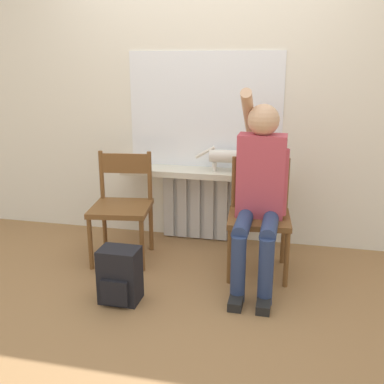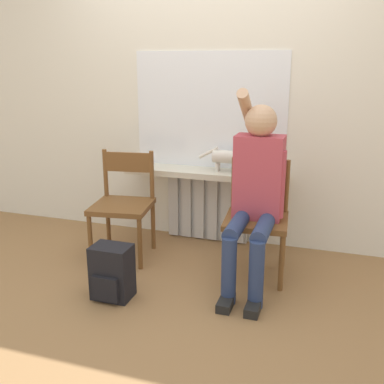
{
  "view_description": "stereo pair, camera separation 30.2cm",
  "coord_description": "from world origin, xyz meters",
  "px_view_note": "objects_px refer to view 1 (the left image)",
  "views": [
    {
      "loc": [
        0.76,
        -2.58,
        1.54
      ],
      "look_at": [
        0.0,
        0.72,
        0.56
      ],
      "focal_mm": 42.0,
      "sensor_mm": 36.0,
      "label": 1
    },
    {
      "loc": [
        1.05,
        -2.5,
        1.54
      ],
      "look_at": [
        0.0,
        0.72,
        0.56
      ],
      "focal_mm": 42.0,
      "sensor_mm": 36.0,
      "label": 2
    }
  ],
  "objects_px": {
    "person": "(260,185)",
    "backpack": "(120,276)",
    "chair_left": "(122,205)",
    "cat": "(229,157)",
    "chair_right": "(259,215)"
  },
  "relations": [
    {
      "from": "chair_right",
      "to": "person",
      "type": "bearing_deg",
      "value": -92.93
    },
    {
      "from": "cat",
      "to": "backpack",
      "type": "distance_m",
      "value": 1.38
    },
    {
      "from": "chair_right",
      "to": "cat",
      "type": "relative_size",
      "value": 1.83
    },
    {
      "from": "cat",
      "to": "chair_left",
      "type": "bearing_deg",
      "value": -150.01
    },
    {
      "from": "chair_right",
      "to": "backpack",
      "type": "bearing_deg",
      "value": -146.72
    },
    {
      "from": "chair_left",
      "to": "person",
      "type": "distance_m",
      "value": 1.12
    },
    {
      "from": "backpack",
      "to": "person",
      "type": "bearing_deg",
      "value": 33.0
    },
    {
      "from": "person",
      "to": "backpack",
      "type": "bearing_deg",
      "value": -147.0
    },
    {
      "from": "chair_left",
      "to": "person",
      "type": "relative_size",
      "value": 0.62
    },
    {
      "from": "person",
      "to": "cat",
      "type": "xyz_separation_m",
      "value": [
        -0.31,
        0.57,
        0.08
      ]
    },
    {
      "from": "cat",
      "to": "chair_right",
      "type": "bearing_deg",
      "value": -56.27
    },
    {
      "from": "chair_left",
      "to": "cat",
      "type": "relative_size",
      "value": 1.83
    },
    {
      "from": "chair_right",
      "to": "backpack",
      "type": "xyz_separation_m",
      "value": [
        -0.85,
        -0.67,
        -0.27
      ]
    },
    {
      "from": "chair_left",
      "to": "backpack",
      "type": "xyz_separation_m",
      "value": [
        0.23,
        -0.67,
        -0.27
      ]
    },
    {
      "from": "person",
      "to": "chair_left",
      "type": "bearing_deg",
      "value": 173.96
    }
  ]
}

